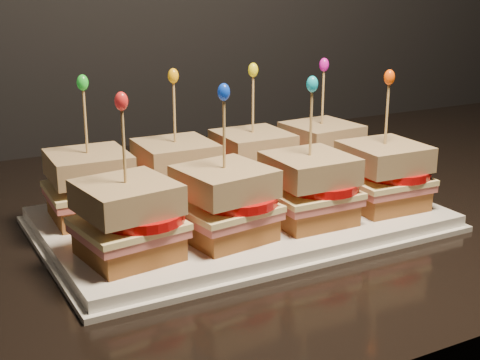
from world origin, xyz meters
TOP-DOWN VIEW (x-y plane):
  - granite_slab at (0.42, 1.64)m, footprint 2.31×0.73m
  - platter at (0.09, 1.58)m, footprint 0.43×0.26m
  - platter_rim at (0.09, 1.58)m, footprint 0.44×0.28m
  - sandwich_0_bread_bot at (-0.07, 1.64)m, footprint 0.08×0.08m
  - sandwich_0_ham at (-0.07, 1.64)m, footprint 0.09×0.09m
  - sandwich_0_cheese at (-0.07, 1.64)m, footprint 0.09×0.09m
  - sandwich_0_tomato at (-0.05, 1.63)m, footprint 0.08×0.08m
  - sandwich_0_bread_top at (-0.07, 1.64)m, footprint 0.09×0.09m
  - sandwich_0_pick at (-0.07, 1.64)m, footprint 0.00×0.00m
  - sandwich_0_frill at (-0.07, 1.64)m, footprint 0.01×0.01m
  - sandwich_1_bread_bot at (0.03, 1.64)m, footprint 0.08×0.08m
  - sandwich_1_ham at (0.03, 1.64)m, footprint 0.09×0.09m
  - sandwich_1_cheese at (0.03, 1.64)m, footprint 0.09×0.09m
  - sandwich_1_tomato at (0.05, 1.63)m, footprint 0.08×0.08m
  - sandwich_1_bread_top at (0.03, 1.64)m, footprint 0.08×0.08m
  - sandwich_1_pick at (0.03, 1.64)m, footprint 0.00×0.00m
  - sandwich_1_frill at (0.03, 1.64)m, footprint 0.01×0.01m
  - sandwich_2_bread_bot at (0.14, 1.64)m, footprint 0.08×0.08m
  - sandwich_2_ham at (0.14, 1.64)m, footprint 0.09×0.09m
  - sandwich_2_cheese at (0.14, 1.64)m, footprint 0.09×0.09m
  - sandwich_2_tomato at (0.15, 1.63)m, footprint 0.08×0.08m
  - sandwich_2_bread_top at (0.14, 1.64)m, footprint 0.08×0.08m
  - sandwich_2_pick at (0.14, 1.64)m, footprint 0.00×0.00m
  - sandwich_2_frill at (0.14, 1.64)m, footprint 0.01×0.01m
  - sandwich_3_bread_bot at (0.24, 1.64)m, footprint 0.09×0.09m
  - sandwich_3_ham at (0.24, 1.64)m, footprint 0.09×0.09m
  - sandwich_3_cheese at (0.24, 1.64)m, footprint 0.10×0.09m
  - sandwich_3_tomato at (0.25, 1.63)m, footprint 0.08×0.08m
  - sandwich_3_bread_top at (0.24, 1.64)m, footprint 0.09×0.09m
  - sandwich_3_pick at (0.24, 1.64)m, footprint 0.00×0.00m
  - sandwich_3_frill at (0.24, 1.64)m, footprint 0.01×0.01m
  - sandwich_4_bread_bot at (-0.07, 1.52)m, footprint 0.09×0.09m
  - sandwich_4_ham at (-0.07, 1.52)m, footprint 0.10×0.10m
  - sandwich_4_cheese at (-0.07, 1.52)m, footprint 0.10×0.10m
  - sandwich_4_tomato at (-0.05, 1.51)m, footprint 0.08×0.08m
  - sandwich_4_bread_top at (-0.07, 1.52)m, footprint 0.09×0.09m
  - sandwich_4_pick at (-0.07, 1.52)m, footprint 0.00×0.00m
  - sandwich_4_frill at (-0.07, 1.52)m, footprint 0.01×0.01m
  - sandwich_5_bread_bot at (0.03, 1.52)m, footprint 0.09×0.09m
  - sandwich_5_ham at (0.03, 1.52)m, footprint 0.10×0.10m
  - sandwich_5_cheese at (0.03, 1.52)m, footprint 0.10×0.10m
  - sandwich_5_tomato at (0.05, 1.51)m, footprint 0.08×0.08m
  - sandwich_5_bread_top at (0.03, 1.52)m, footprint 0.09×0.09m
  - sandwich_5_pick at (0.03, 1.52)m, footprint 0.00×0.00m
  - sandwich_5_frill at (0.03, 1.52)m, footprint 0.01×0.01m
  - sandwich_6_bread_bot at (0.14, 1.52)m, footprint 0.08×0.08m
  - sandwich_6_ham at (0.14, 1.52)m, footprint 0.09×0.09m
  - sandwich_6_cheese at (0.14, 1.52)m, footprint 0.09×0.09m
  - sandwich_6_tomato at (0.15, 1.51)m, footprint 0.08×0.08m
  - sandwich_6_bread_top at (0.14, 1.52)m, footprint 0.08×0.08m
  - sandwich_6_pick at (0.14, 1.52)m, footprint 0.00×0.00m
  - sandwich_6_frill at (0.14, 1.52)m, footprint 0.01×0.01m
  - sandwich_7_bread_bot at (0.24, 1.52)m, footprint 0.08×0.08m
  - sandwich_7_ham at (0.24, 1.52)m, footprint 0.09×0.09m
  - sandwich_7_cheese at (0.24, 1.52)m, footprint 0.09×0.09m
  - sandwich_7_tomato at (0.25, 1.51)m, footprint 0.08×0.08m
  - sandwich_7_bread_top at (0.24, 1.52)m, footprint 0.09×0.09m
  - sandwich_7_pick at (0.24, 1.52)m, footprint 0.00×0.00m
  - sandwich_7_frill at (0.24, 1.52)m, footprint 0.01×0.01m

SIDE VIEW (x-z plane):
  - granite_slab at x=0.42m, z-range 0.83..0.86m
  - platter_rim at x=0.09m, z-range 0.86..0.87m
  - platter at x=0.09m, z-range 0.86..0.88m
  - sandwich_0_bread_bot at x=-0.07m, z-range 0.88..0.90m
  - sandwich_1_bread_bot at x=0.03m, z-range 0.88..0.90m
  - sandwich_2_bread_bot at x=0.14m, z-range 0.88..0.90m
  - sandwich_3_bread_bot at x=0.24m, z-range 0.88..0.90m
  - sandwich_4_bread_bot at x=-0.07m, z-range 0.88..0.90m
  - sandwich_5_bread_bot at x=0.03m, z-range 0.88..0.90m
  - sandwich_6_bread_bot at x=0.14m, z-range 0.88..0.90m
  - sandwich_7_bread_bot at x=0.24m, z-range 0.88..0.90m
  - sandwich_0_ham at x=-0.07m, z-range 0.90..0.91m
  - sandwich_1_ham at x=0.03m, z-range 0.90..0.91m
  - sandwich_2_ham at x=0.14m, z-range 0.90..0.91m
  - sandwich_3_ham at x=0.24m, z-range 0.90..0.91m
  - sandwich_4_ham at x=-0.07m, z-range 0.90..0.91m
  - sandwich_5_ham at x=0.03m, z-range 0.90..0.91m
  - sandwich_6_ham at x=0.14m, z-range 0.90..0.91m
  - sandwich_7_ham at x=0.24m, z-range 0.90..0.91m
  - sandwich_0_cheese at x=-0.07m, z-range 0.91..0.92m
  - sandwich_1_cheese at x=0.03m, z-range 0.91..0.92m
  - sandwich_2_cheese at x=0.14m, z-range 0.91..0.92m
  - sandwich_3_cheese at x=0.24m, z-range 0.91..0.92m
  - sandwich_4_cheese at x=-0.07m, z-range 0.91..0.92m
  - sandwich_5_cheese at x=0.03m, z-range 0.91..0.92m
  - sandwich_6_cheese at x=0.14m, z-range 0.91..0.92m
  - sandwich_7_cheese at x=0.24m, z-range 0.91..0.92m
  - sandwich_0_tomato at x=-0.05m, z-range 0.92..0.93m
  - sandwich_1_tomato at x=0.05m, z-range 0.92..0.93m
  - sandwich_2_tomato at x=0.15m, z-range 0.92..0.93m
  - sandwich_3_tomato at x=0.25m, z-range 0.92..0.93m
  - sandwich_4_tomato at x=-0.05m, z-range 0.92..0.93m
  - sandwich_5_tomato at x=0.05m, z-range 0.92..0.93m
  - sandwich_6_tomato at x=0.15m, z-range 0.92..0.93m
  - sandwich_7_tomato at x=0.25m, z-range 0.92..0.93m
  - sandwich_0_bread_top at x=-0.07m, z-range 0.93..0.96m
  - sandwich_1_bread_top at x=0.03m, z-range 0.93..0.96m
  - sandwich_2_bread_top at x=0.14m, z-range 0.93..0.96m
  - sandwich_3_bread_top at x=0.24m, z-range 0.93..0.96m
  - sandwich_4_bread_top at x=-0.07m, z-range 0.93..0.96m
  - sandwich_5_bread_top at x=0.03m, z-range 0.93..0.96m
  - sandwich_6_bread_top at x=0.14m, z-range 0.93..0.96m
  - sandwich_7_bread_top at x=0.24m, z-range 0.93..0.96m
  - sandwich_0_pick at x=-0.07m, z-range 0.94..1.03m
  - sandwich_1_pick at x=0.03m, z-range 0.94..1.03m
  - sandwich_2_pick at x=0.14m, z-range 0.94..1.03m
  - sandwich_3_pick at x=0.24m, z-range 0.94..1.03m
  - sandwich_4_pick at x=-0.07m, z-range 0.94..1.03m
  - sandwich_5_pick at x=0.03m, z-range 0.94..1.03m
  - sandwich_6_pick at x=0.14m, z-range 0.94..1.03m
  - sandwich_7_pick at x=0.24m, z-range 0.94..1.03m
  - sandwich_0_frill at x=-0.07m, z-range 1.02..1.04m
  - sandwich_1_frill at x=0.03m, z-range 1.02..1.04m
  - sandwich_2_frill at x=0.14m, z-range 1.02..1.04m
  - sandwich_3_frill at x=0.24m, z-range 1.02..1.04m
  - sandwich_4_frill at x=-0.07m, z-range 1.02..1.04m
  - sandwich_5_frill at x=0.03m, z-range 1.02..1.04m
  - sandwich_6_frill at x=0.14m, z-range 1.02..1.04m
  - sandwich_7_frill at x=0.24m, z-range 1.02..1.04m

